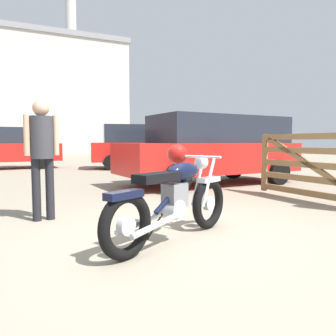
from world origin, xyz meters
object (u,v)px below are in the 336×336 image
Objects in this scene: white_estate_far at (137,146)px; vintage_motorcycle at (175,196)px; pale_sedan_back at (214,148)px; bystander at (42,147)px; timber_gate at (326,164)px; silver_sedan_mid at (5,148)px; red_hatchback_near at (205,147)px.

vintage_motorcycle is at bearing -95.92° from white_estate_far.
bystander is at bearing 24.84° from pale_sedan_back.
timber_gate is 0.57× the size of silver_sedan_mid.
bystander is 0.41× the size of red_hatchback_near.
white_estate_far is at bearing -26.04° from silver_sedan_mid.
vintage_motorcycle is 2.11m from bystander.
pale_sedan_back is 9.23m from silver_sedan_mid.
white_estate_far is (-1.02, 8.92, 0.21)m from timber_gate.
white_estate_far is (2.22, 10.01, 0.43)m from vintage_motorcycle.
red_hatchback_near is (5.57, 6.20, -0.10)m from bystander.
bystander is 0.38× the size of silver_sedan_mid.
bystander is at bearing -90.60° from silver_sedan_mid.
vintage_motorcycle is at bearing -148.35° from bystander.
bystander is 9.23m from white_estate_far.
white_estate_far is at bearing -53.26° from red_hatchback_near.
vintage_motorcycle is at bearing 57.47° from red_hatchback_near.
white_estate_far is at bearing 46.10° from vintage_motorcycle.
pale_sedan_back is 1.23× the size of red_hatchback_near.
red_hatchback_near is at bearing -52.47° from bystander.
timber_gate is 0.62× the size of white_estate_far.
pale_sedan_back reaches higher than vintage_motorcycle.
red_hatchback_near reaches higher than pale_sedan_back.
silver_sedan_mid reaches higher than vintage_motorcycle.
white_estate_far reaches higher than bystander.
red_hatchback_near is (0.96, 6.63, 0.21)m from timber_gate.
red_hatchback_near is at bearing -37.66° from silver_sedan_mid.
red_hatchback_near is at bearing -42.68° from white_estate_far.
timber_gate is at bearing -68.84° from silver_sedan_mid.
red_hatchback_near is 0.99× the size of white_estate_far.
timber_gate is at bearing -76.89° from white_estate_far.
pale_sedan_back reaches higher than silver_sedan_mid.
pale_sedan_back is at bearing 2.02° from timber_gate.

